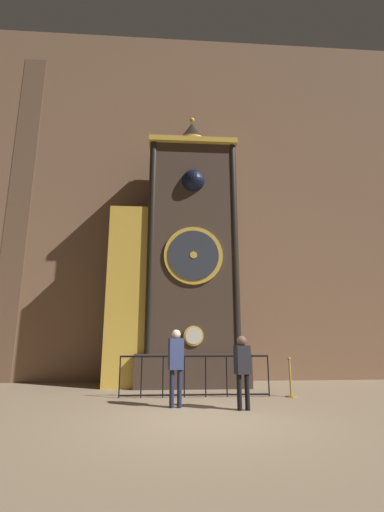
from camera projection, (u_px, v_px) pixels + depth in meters
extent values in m
plane|color=#847056|center=(200.00, 421.00, 6.74)|extent=(28.00, 28.00, 0.00)
cube|color=#846047|center=(186.00, 192.00, 14.16)|extent=(24.00, 0.30, 14.83)
cube|color=brown|center=(19.00, 204.00, 13.47)|extent=(0.90, 0.12, 13.35)
cube|color=#423328|center=(192.00, 369.00, 11.40)|extent=(3.73, 1.61, 1.06)
cube|color=#423328|center=(192.00, 244.00, 12.37)|extent=(2.98, 1.40, 7.61)
cube|color=gold|center=(192.00, 150.00, 13.10)|extent=(3.22, 1.54, 0.20)
cylinder|color=gold|center=(194.00, 336.00, 10.94)|extent=(0.63, 0.05, 0.63)
cylinder|color=silver|center=(194.00, 336.00, 10.91)|extent=(0.52, 0.03, 0.52)
cylinder|color=gold|center=(193.00, 255.00, 11.53)|extent=(1.99, 0.07, 1.99)
cylinder|color=#2D333D|center=(194.00, 255.00, 11.48)|extent=(1.71, 0.04, 1.71)
cylinder|color=gold|center=(194.00, 255.00, 11.46)|extent=(0.24, 0.03, 0.24)
cube|color=black|center=(192.00, 187.00, 12.65)|extent=(1.04, 0.42, 1.04)
sphere|color=black|center=(193.00, 182.00, 12.24)|extent=(0.84, 0.84, 0.84)
cylinder|color=black|center=(151.00, 238.00, 11.68)|extent=(0.26, 0.26, 7.61)
cylinder|color=black|center=(234.00, 240.00, 11.86)|extent=(0.26, 0.26, 7.61)
cylinder|color=gold|center=(192.00, 145.00, 13.26)|extent=(1.08, 1.08, 0.30)
cone|color=black|center=(192.00, 132.00, 13.38)|extent=(1.03, 1.03, 0.82)
sphere|color=gold|center=(192.00, 120.00, 13.50)|extent=(0.20, 0.20, 0.20)
cube|color=brown|center=(129.00, 295.00, 11.86)|extent=(1.31, 1.19, 6.02)
cube|color=gold|center=(127.00, 292.00, 11.27)|extent=(1.38, 0.06, 6.02)
cylinder|color=black|center=(120.00, 377.00, 9.24)|extent=(0.04, 0.04, 1.09)
cylinder|color=black|center=(141.00, 376.00, 9.28)|extent=(0.04, 0.04, 1.09)
cylinder|color=black|center=(163.00, 376.00, 9.31)|extent=(0.04, 0.04, 1.09)
cylinder|color=black|center=(184.00, 376.00, 9.35)|extent=(0.04, 0.04, 1.09)
cylinder|color=black|center=(206.00, 376.00, 9.39)|extent=(0.04, 0.04, 1.09)
cylinder|color=black|center=(227.00, 376.00, 9.43)|extent=(0.04, 0.04, 1.09)
cylinder|color=black|center=(248.00, 376.00, 9.47)|extent=(0.04, 0.04, 1.09)
cylinder|color=black|center=(268.00, 375.00, 9.50)|extent=(0.04, 0.04, 1.09)
cylinder|color=black|center=(195.00, 356.00, 9.49)|extent=(4.10, 0.05, 0.05)
cylinder|color=black|center=(195.00, 395.00, 9.26)|extent=(4.10, 0.04, 0.04)
cylinder|color=#1B213A|center=(172.00, 388.00, 8.01)|extent=(0.11, 0.11, 0.85)
cylinder|color=#1B213A|center=(179.00, 388.00, 8.02)|extent=(0.11, 0.11, 0.85)
cube|color=navy|center=(176.00, 354.00, 8.19)|extent=(0.38, 0.29, 0.72)
sphere|color=beige|center=(176.00, 334.00, 8.29)|extent=(0.22, 0.22, 0.22)
cylinder|color=black|center=(239.00, 392.00, 7.73)|extent=(0.11, 0.11, 0.78)
cylinder|color=black|center=(247.00, 392.00, 7.74)|extent=(0.11, 0.11, 0.78)
cube|color=black|center=(242.00, 360.00, 7.90)|extent=(0.39, 0.31, 0.63)
sphere|color=brown|center=(242.00, 341.00, 7.99)|extent=(0.23, 0.23, 0.23)
cylinder|color=#B28E33|center=(291.00, 396.00, 9.31)|extent=(0.28, 0.28, 0.04)
cylinder|color=#B28E33|center=(290.00, 378.00, 9.41)|extent=(0.06, 0.06, 0.96)
sphere|color=#B28E33|center=(289.00, 359.00, 9.53)|extent=(0.09, 0.09, 0.09)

